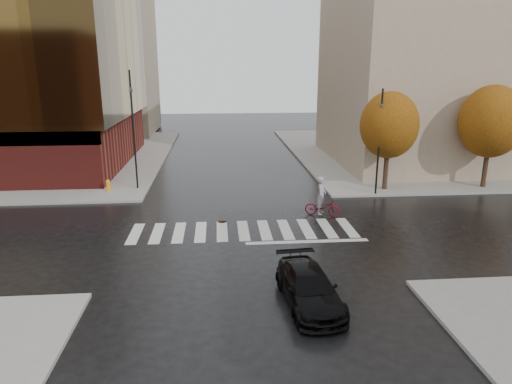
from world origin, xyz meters
TOP-DOWN VIEW (x-y plane):
  - ground at (0.00, 0.00)m, footprint 120.00×120.00m
  - sidewalk_nw at (-21.00, 21.00)m, footprint 30.00×30.00m
  - sidewalk_ne at (21.00, 21.00)m, footprint 30.00×30.00m
  - crosswalk at (0.00, 0.50)m, footprint 12.00×3.00m
  - building_ne_tan at (17.00, 17.00)m, footprint 16.00×16.00m
  - building_nw_far at (-16.00, 37.00)m, footprint 14.00×12.00m
  - tree_ne_a at (10.00, 7.40)m, footprint 3.80×3.80m
  - tree_ne_b at (17.00, 7.40)m, footprint 4.20×4.20m
  - sedan at (1.90, -7.19)m, footprint 2.15×4.53m
  - cyclist at (4.56, 2.50)m, footprint 2.12×1.48m
  - traffic_light_nw at (-6.75, 9.00)m, footprint 0.24×0.22m
  - traffic_light_ne at (9.00, 6.30)m, footprint 0.14×0.17m
  - fire_hydrant at (-8.55, 8.37)m, footprint 0.28×0.28m
  - manhole at (-1.07, 2.00)m, footprint 0.53×0.53m

SIDE VIEW (x-z plane):
  - ground at x=0.00m, z-range 0.00..0.00m
  - crosswalk at x=0.00m, z-range 0.00..0.01m
  - manhole at x=-1.07m, z-range 0.00..0.01m
  - sidewalk_nw at x=-21.00m, z-range 0.00..0.15m
  - sidewalk_ne at x=21.00m, z-range 0.00..0.15m
  - fire_hydrant at x=-8.55m, z-range 0.19..0.98m
  - sedan at x=1.90m, z-range 0.00..1.28m
  - cyclist at x=4.56m, z-range -0.36..1.93m
  - traffic_light_ne at x=9.00m, z-range 0.56..7.29m
  - tree_ne_a at x=10.00m, z-range 1.20..7.71m
  - tree_ne_b at x=17.00m, z-range 1.17..8.07m
  - traffic_light_nw at x=-6.75m, z-range 0.76..8.58m
  - building_ne_tan at x=17.00m, z-range 0.15..18.15m
  - building_nw_far at x=-16.00m, z-range 0.15..20.15m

